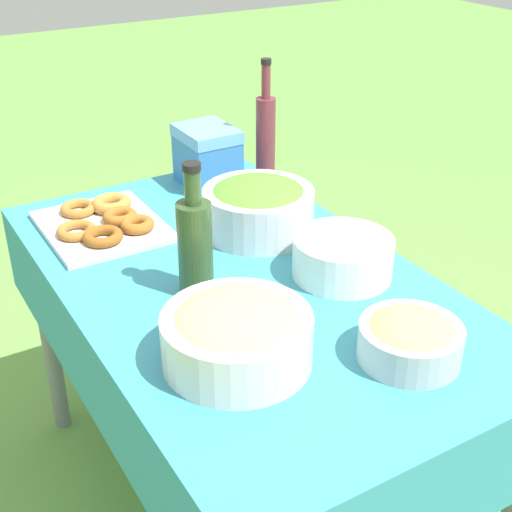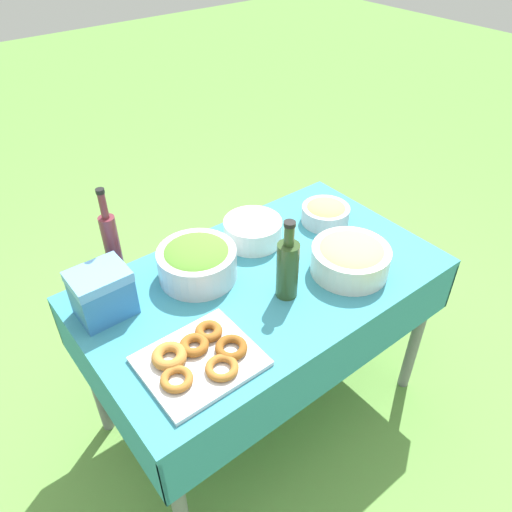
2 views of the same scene
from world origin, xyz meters
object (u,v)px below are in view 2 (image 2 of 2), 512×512
Objects in this scene: wine_bottle at (112,246)px; pasta_bowl at (350,257)px; bread_bowl at (326,213)px; olive_oil_bottle at (288,267)px; donut_platter at (199,358)px; salad_bowl at (197,261)px; plate_stack at (253,231)px; cooler_box at (102,293)px.

pasta_bowl is at bearing -35.04° from wine_bottle.
wine_bottle reaches higher than pasta_bowl.
olive_oil_bottle is at bearing -150.47° from bread_bowl.
pasta_bowl is at bearing -118.91° from bread_bowl.
pasta_bowl reaches higher than bread_bowl.
olive_oil_bottle is at bearing 9.42° from donut_platter.
plate_stack is at bearing 9.80° from salad_bowl.
wine_bottle is (-0.54, 0.12, 0.10)m from plate_stack.
olive_oil_bottle is (-0.10, -0.33, 0.07)m from plate_stack.
wine_bottle is 2.06× the size of cooler_box.
olive_oil_bottle reaches higher than cooler_box.
salad_bowl reaches higher than pasta_bowl.
olive_oil_bottle is 1.53× the size of bread_bowl.
plate_stack is 0.35m from olive_oil_bottle.
donut_platter is 1.12× the size of olive_oil_bottle.
plate_stack is at bearing 113.82° from pasta_bowl.
plate_stack is at bearing 165.77° from bread_bowl.
olive_oil_bottle is (0.19, -0.28, 0.05)m from salad_bowl.
olive_oil_bottle is at bearing 169.87° from pasta_bowl.
salad_bowl reaches higher than donut_platter.
pasta_bowl is 1.57× the size of cooler_box.
bread_bowl is (0.86, -0.20, -0.11)m from wine_bottle.
salad_bowl is at bearing 124.94° from olive_oil_bottle.
wine_bottle is (-0.43, 0.44, 0.03)m from olive_oil_bottle.
bread_bowl is at bearing 29.53° from olive_oil_bottle.
cooler_box is at bearing 174.55° from salad_bowl.
pasta_bowl is at bearing -10.13° from olive_oil_bottle.
salad_bowl is at bearing 57.39° from donut_platter.
wine_bottle is (-0.70, 0.49, 0.09)m from pasta_bowl.
plate_stack reaches higher than bread_bowl.
plate_stack is at bearing 37.43° from donut_platter.
cooler_box is (-0.11, -0.13, -0.06)m from wine_bottle.
olive_oil_bottle is at bearing -29.65° from cooler_box.
wine_bottle is at bearing 134.22° from olive_oil_bottle.
pasta_bowl is 0.76× the size of wine_bottle.
pasta_bowl is 0.68m from donut_platter.
donut_platter is at bearing -87.97° from wine_bottle.
donut_platter is 1.48× the size of plate_stack.
bread_bowl is at bearing -2.91° from salad_bowl.
cooler_box is at bearing 176.17° from bread_bowl.
plate_stack is 0.61× the size of wine_bottle.
plate_stack is 0.76× the size of olive_oil_bottle.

